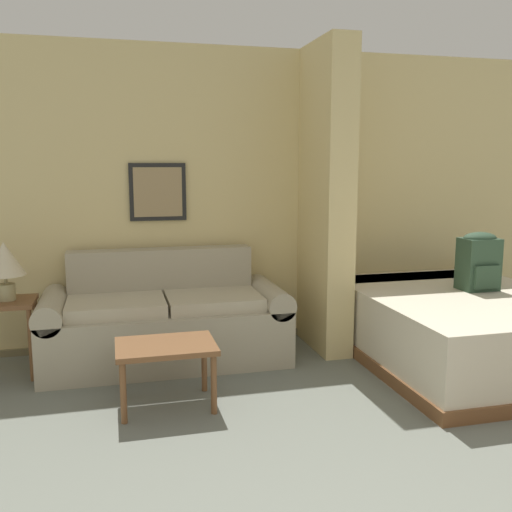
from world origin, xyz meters
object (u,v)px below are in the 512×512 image
(coffee_table, at_px, (166,352))
(bed, at_px, (461,327))
(couch, at_px, (165,321))
(backpack, at_px, (479,260))
(table_lamp, at_px, (4,261))

(coffee_table, height_order, bed, bed)
(coffee_table, distance_m, bed, 2.42)
(couch, height_order, coffee_table, couch)
(coffee_table, relative_size, backpack, 1.35)
(couch, height_order, bed, couch)
(table_lamp, bearing_deg, coffee_table, -38.28)
(table_lamp, bearing_deg, bed, -9.46)
(couch, relative_size, backpack, 4.08)
(table_lamp, relative_size, bed, 0.22)
(couch, distance_m, bed, 2.41)
(coffee_table, bearing_deg, bed, 6.69)
(table_lamp, height_order, backpack, backpack)
(coffee_table, xyz_separation_m, bed, (2.40, 0.28, -0.08))
(table_lamp, xyz_separation_m, bed, (3.50, -0.58, -0.59))
(bed, xyz_separation_m, backpack, (0.19, 0.10, 0.53))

